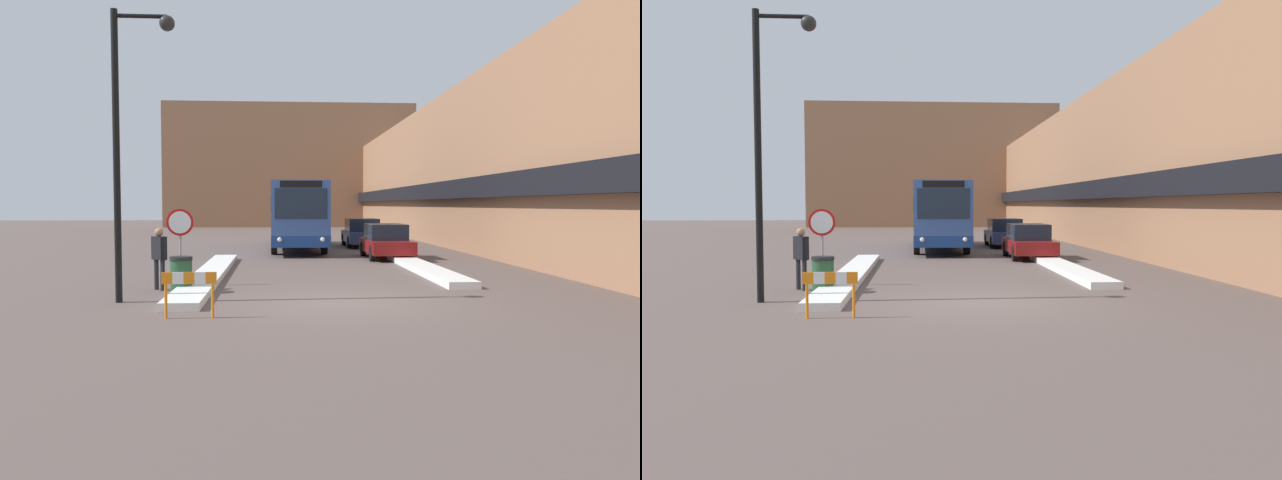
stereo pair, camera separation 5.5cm
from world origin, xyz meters
TOP-DOWN VIEW (x-y plane):
  - ground_plane at (0.00, 0.00)m, footprint 160.00×160.00m
  - building_row_right at (9.97, 24.00)m, footprint 5.50×60.00m
  - building_backdrop_far at (0.00, 53.73)m, footprint 26.00×8.00m
  - snow_bank_left at (-3.60, 5.54)m, footprint 0.90×12.98m
  - snow_bank_right at (3.60, 6.72)m, footprint 0.90×9.37m
  - city_bus at (-0.43, 18.17)m, footprint 2.59×12.18m
  - parked_car_front at (3.20, 12.04)m, footprint 1.80×4.31m
  - parked_car_back at (3.20, 19.53)m, footprint 1.89×4.37m
  - stop_sign at (-4.21, 3.46)m, footprint 0.76×0.08m
  - street_lamp at (-4.92, 0.49)m, footprint 1.46×0.36m
  - pedestrian at (-4.64, 2.59)m, footprint 0.46×0.47m
  - trash_bin at (-3.97, 2.02)m, footprint 0.59×0.59m
  - construction_barricade at (-3.25, -1.71)m, footprint 1.10×0.06m

SIDE VIEW (x-z plane):
  - ground_plane at x=0.00m, z-range 0.00..0.00m
  - snow_bank_left at x=-3.60m, z-range 0.00..0.19m
  - snow_bank_right at x=3.60m, z-range 0.00..0.21m
  - trash_bin at x=-3.97m, z-range 0.00..0.95m
  - construction_barricade at x=-3.25m, z-range 0.20..1.14m
  - parked_car_front at x=3.20m, z-range 0.00..1.48m
  - parked_car_back at x=3.20m, z-range 0.00..1.54m
  - pedestrian at x=-4.64m, z-range 0.17..1.84m
  - stop_sign at x=-4.21m, z-range 0.49..2.67m
  - city_bus at x=-0.43m, z-range 0.14..3.50m
  - building_row_right at x=9.97m, z-range -0.01..8.28m
  - street_lamp at x=-4.92m, z-range 0.78..7.56m
  - building_backdrop_far at x=0.00m, z-range 0.00..12.77m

